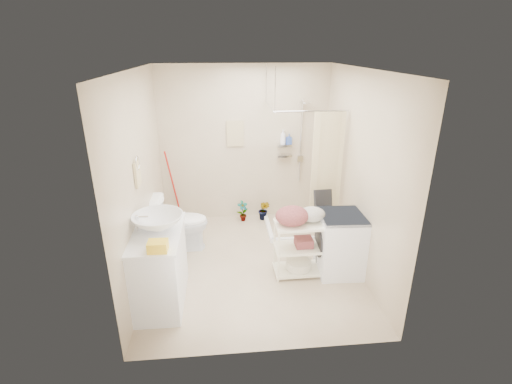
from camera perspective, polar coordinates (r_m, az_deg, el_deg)
floor at (r=5.29m, az=-0.46°, el=-10.99°), size 3.20×3.20×0.00m
ceiling at (r=4.46m, az=-0.57°, el=18.38°), size 2.80×3.20×0.04m
wall_back at (r=6.25m, az=-1.82°, el=7.24°), size 2.80×0.04×2.60m
wall_front at (r=3.26m, az=1.99°, el=-6.84°), size 2.80×0.04×2.60m
wall_left at (r=4.81m, az=-17.37°, el=1.78°), size 0.04×3.20×2.60m
wall_right at (r=5.03m, az=15.59°, el=2.84°), size 0.04×3.20×2.60m
vanity at (r=4.53m, az=-14.76°, el=-11.13°), size 0.59×1.05×0.92m
sink at (r=4.29m, az=-14.86°, el=-4.54°), size 0.69×0.69×0.20m
counter_basket at (r=3.90m, az=-14.87°, el=-8.06°), size 0.20×0.16×0.11m
floor_basket at (r=4.44m, az=-12.77°, el=-17.99°), size 0.25×0.20×0.13m
toilet at (r=5.60m, az=-11.70°, el=-4.63°), size 0.83×0.48×0.84m
mop at (r=6.41m, az=-13.00°, el=0.85°), size 0.14×0.14×1.28m
potted_plant_a at (r=6.42m, az=-2.05°, el=-2.96°), size 0.23×0.20×0.37m
potted_plant_b at (r=6.46m, az=1.23°, el=-2.79°), size 0.25×0.24×0.36m
hanging_towel at (r=6.18m, az=-3.23°, el=8.95°), size 0.28×0.03×0.42m
towel_ring at (r=4.57m, az=-17.82°, el=2.94°), size 0.04×0.22×0.34m
tp_holder at (r=5.07m, az=-16.09°, el=-4.19°), size 0.08×0.12×0.14m
shower at (r=5.91m, az=6.84°, el=3.71°), size 1.10×1.10×2.10m
shampoo_bottle_a at (r=6.22m, az=4.16°, el=8.45°), size 0.12×0.12×0.24m
shampoo_bottle_b at (r=6.24m, az=5.10°, el=8.14°), size 0.10×0.10×0.17m
washing_machine at (r=5.06m, az=12.88°, el=-7.73°), size 0.59×0.61×0.83m
laundry_rack at (r=4.91m, az=6.70°, el=-7.91°), size 0.65×0.39×0.89m
ironing_board at (r=5.23m, az=10.41°, el=-5.15°), size 0.31×0.20×1.05m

